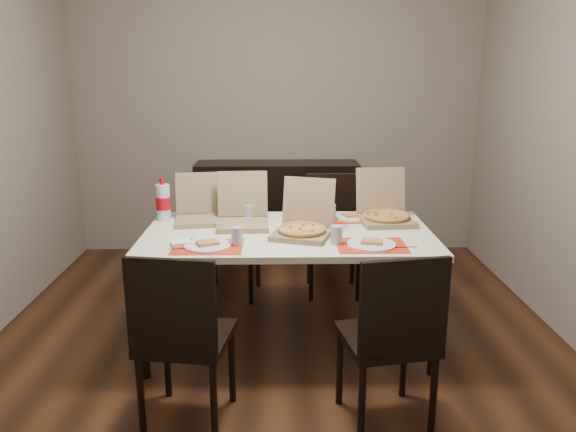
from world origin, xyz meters
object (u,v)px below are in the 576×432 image
object	(u,v)px
sideboard	(277,210)
chair_near_left	(181,334)
chair_far_left	(233,230)
pizza_box_center	(303,227)
soda_bottle	(163,202)
chair_far_right	(333,228)
chair_near_right	(392,334)
dining_table	(288,241)
dip_bowl	(314,221)

from	to	relation	value
sideboard	chair_near_left	distance (m)	2.70
chair_far_left	pizza_box_center	size ratio (longest dim) A/B	2.07
soda_bottle	chair_far_right	bearing A→B (deg)	26.77
sideboard	chair_near_right	distance (m)	2.74
soda_bottle	pizza_box_center	bearing A→B (deg)	-22.28
pizza_box_center	dining_table	bearing A→B (deg)	136.05
chair_near_right	dip_bowl	xyz separation A→B (m)	(-0.31, 1.13, 0.25)
chair_near_left	pizza_box_center	xyz separation A→B (m)	(0.62, 0.83, 0.29)
chair_far_right	dip_bowl	bearing A→B (deg)	-105.62
sideboard	dip_bowl	size ratio (longest dim) A/B	11.98
sideboard	dip_bowl	bearing A→B (deg)	-81.09
chair_far_left	dip_bowl	distance (m)	0.94
dining_table	chair_near_left	bearing A→B (deg)	-119.89
dining_table	dip_bowl	bearing A→B (deg)	47.60
chair_far_right	pizza_box_center	distance (m)	1.07
chair_far_right	soda_bottle	bearing A→B (deg)	-153.23
sideboard	chair_near_left	xyz separation A→B (m)	(-0.46, -2.66, 0.06)
chair_far_right	dining_table	bearing A→B (deg)	-112.43
chair_far_right	soda_bottle	xyz separation A→B (m)	(-1.21, -0.61, 0.36)
pizza_box_center	dip_bowl	xyz separation A→B (m)	(0.08, 0.28, -0.04)
chair_far_left	pizza_box_center	xyz separation A→B (m)	(0.51, -0.96, 0.29)
dip_bowl	soda_bottle	bearing A→B (deg)	174.20
pizza_box_center	dip_bowl	distance (m)	0.29
chair_near_left	chair_near_right	size ratio (longest dim) A/B	1.00
sideboard	soda_bottle	xyz separation A→B (m)	(-0.76, -1.45, 0.42)
chair_near_right	chair_far_right	world-z (taller)	same
sideboard	soda_bottle	world-z (taller)	soda_bottle
chair_near_right	chair_far_left	world-z (taller)	same
chair_far_left	dip_bowl	size ratio (longest dim) A/B	7.43
chair_far_left	dining_table	bearing A→B (deg)	-64.27
chair_near_right	soda_bottle	distance (m)	1.84
chair_near_right	soda_bottle	world-z (taller)	soda_bottle
soda_bottle	dip_bowl	bearing A→B (deg)	-5.80
sideboard	soda_bottle	distance (m)	1.69
sideboard	chair_far_right	bearing A→B (deg)	-62.27
dining_table	chair_near_right	xyz separation A→B (m)	(0.48, -0.95, -0.17)
dining_table	sideboard	bearing A→B (deg)	92.32
sideboard	chair_far_left	distance (m)	0.94
soda_bottle	chair_far_left	bearing A→B (deg)	54.42
chair_near_left	soda_bottle	xyz separation A→B (m)	(-0.31, 1.21, 0.36)
dining_table	chair_far_left	distance (m)	0.98
chair_near_right	pizza_box_center	size ratio (longest dim) A/B	2.07
sideboard	chair_far_left	size ratio (longest dim) A/B	1.61
soda_bottle	chair_near_left	bearing A→B (deg)	-75.86
sideboard	chair_near_left	size ratio (longest dim) A/B	1.61
sideboard	pizza_box_center	distance (m)	1.87
sideboard	pizza_box_center	size ratio (longest dim) A/B	3.34
dip_bowl	chair_far_left	bearing A→B (deg)	131.00
dining_table	chair_far_right	size ratio (longest dim) A/B	1.94
chair_near_right	pizza_box_center	distance (m)	0.99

